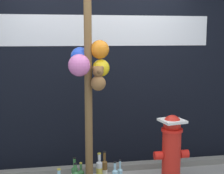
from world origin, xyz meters
TOP-DOWN VIEW (x-y plane):
  - building_wall at (-0.00, 1.31)m, footprint 10.00×0.21m
  - curb_strip at (0.00, 0.94)m, footprint 8.00×0.12m
  - memorial_post at (-0.22, 0.41)m, footprint 0.47×0.48m
  - fire_hydrant at (0.77, 0.43)m, footprint 0.43×0.32m
  - bottle_0 at (-0.02, 0.62)m, footprint 0.07×0.07m
  - bottle_4 at (-0.10, 0.55)m, footprint 0.08×0.08m
  - bottle_5 at (-0.39, 0.63)m, footprint 0.08×0.08m
  - bottle_7 at (-0.19, 0.74)m, footprint 0.07×0.07m

SIDE VIEW (x-z plane):
  - curb_strip at x=0.00m, z-range 0.00..0.08m
  - bottle_5 at x=-0.39m, z-range -0.04..0.29m
  - bottle_7 at x=-0.19m, z-range -0.04..0.30m
  - bottle_0 at x=-0.02m, z-range -0.05..0.34m
  - bottle_4 at x=-0.10m, z-range -0.03..0.36m
  - fire_hydrant at x=0.77m, z-range 0.02..0.88m
  - building_wall at x=0.00m, z-range 0.00..3.18m
  - memorial_post at x=-0.22m, z-range 0.28..2.92m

